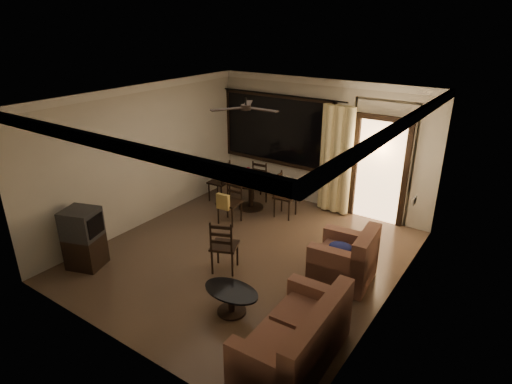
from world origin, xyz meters
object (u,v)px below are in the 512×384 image
Objects in this scene: dining_chair_south at (230,209)px; tv_cabinet at (84,238)px; armchair at (346,261)px; dining_chair_west at (220,189)px; dining_chair_north at (263,187)px; dining_table at (251,185)px; coffee_table at (231,297)px; sofa at (297,341)px; side_chair at (225,255)px; dining_chair_east at (285,204)px.

tv_cabinet reaches higher than dining_chair_south.
tv_cabinet is at bearing -156.90° from armchair.
dining_chair_west and dining_chair_south have the same top height.
dining_chair_west and dining_chair_north have the same top height.
tv_cabinet reaches higher than dining_chair_north.
dining_table is 3.67m from coffee_table.
sofa is at bearing -44.72° from dining_chair_south.
dining_chair_north is at bearing 117.43° from coffee_table.
dining_chair_north reaches higher than armchair.
sofa is at bearing -88.60° from armchair.
dining_table is 1.06× the size of tv_cabinet.
dining_table is at bearing 91.73° from dining_chair_north.
dining_chair_north reaches higher than coffee_table.
tv_cabinet is 1.09× the size of side_chair.
dining_chair_west is 4.10m from coffee_table.
dining_chair_west is at bearing -72.54° from side_chair.
armchair is (2.90, -1.48, -0.17)m from dining_table.
dining_chair_east is 4.22m from sofa.
side_chair is (0.26, -2.38, 0.00)m from dining_chair_east.
coffee_table is 1.13m from side_chair.
side_chair is at bearing 148.57° from sofa.
sofa is (3.07, -2.62, 0.04)m from dining_chair_south.
dining_table is 1.17× the size of dining_chair_east.
side_chair reaches higher than armchair.
dining_chair_east is 2.58m from armchair.
dining_table is 0.64m from dining_chair_north.
side_chair reaches higher than sofa.
dining_chair_west is 0.91× the size of tv_cabinet.
dining_chair_south is at bearing 162.30° from armchair.
dining_chair_north is 0.91× the size of tv_cabinet.
tv_cabinet is (-1.76, -3.61, 0.24)m from dining_chair_east.
dining_chair_north is at bearing 126.32° from sofa.
dining_chair_east is (1.67, 0.12, 0.00)m from dining_chair_west.
dining_chair_west is 1.00× the size of dining_chair_south.
tv_cabinet reaches higher than armchair.
dining_table is 1.29× the size of coffee_table.
dining_table is 0.88m from dining_chair_east.
dining_chair_north is (-0.89, 0.51, 0.00)m from dining_chair_east.
dining_chair_west is 5.23m from sofa.
sofa is 2.34m from side_chair.
dining_chair_west is 0.99× the size of side_chair.
dining_chair_south is (0.06, -0.86, -0.25)m from dining_table.
tv_cabinet reaches higher than coffee_table.
coffee_table is (2.70, -3.08, -0.03)m from dining_chair_west.
tv_cabinet reaches higher than side_chair.
dining_table is 1.17× the size of dining_chair_south.
tv_cabinet reaches higher than dining_table.
dining_chair_west reaches higher than sofa.
side_chair is (1.16, -2.90, 0.00)m from dining_chair_north.
dining_chair_north is at bearing 90.62° from dining_chair_south.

